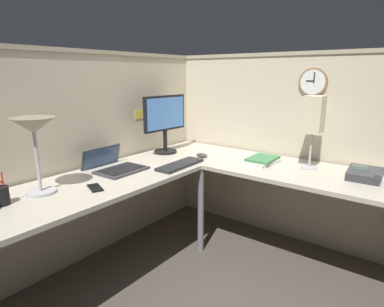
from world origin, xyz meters
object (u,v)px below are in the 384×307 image
Objects in this scene: office_phone at (366,175)px; monitor at (165,120)px; desk_lamp_dome at (34,132)px; wall_clock at (313,82)px; pen_cup at (2,195)px; book_stack at (261,160)px; laptop at (112,166)px; desk_lamp_paper at (314,117)px; cell_phone at (95,188)px; keyboard at (180,165)px; computer_mouse at (202,155)px.

monitor is at bearing 97.59° from office_phone.
desk_lamp_dome is 2.00m from wall_clock.
book_stack is (1.61, -0.73, -0.03)m from pen_cup.
laptop is 1.49m from desk_lamp_paper.
cell_phone is 1.28m from book_stack.
desk_lamp_dome reaches higher than pen_cup.
monitor reaches higher than keyboard.
pen_cup is 2.02m from desk_lamp_paper.
book_stack is 1.38× the size of wall_clock.
office_phone is 0.95× the size of wall_clock.
wall_clock is (0.79, -0.69, 0.60)m from keyboard.
laptop is 0.67m from desk_lamp_dome.
keyboard is 2.39× the size of pen_cup.
laptop is at bearing -177.11° from monitor.
laptop reaches higher than keyboard.
desk_lamp_dome is 3.09× the size of cell_phone.
laptop is at bearing 154.78° from computer_mouse.
book_stack reaches higher than computer_mouse.
laptop is 0.73× the size of desk_lamp_paper.
wall_clock is (1.49, -0.79, 0.61)m from cell_phone.
pen_cup reaches higher than keyboard.
desk_lamp_dome reaches higher than book_stack.
pen_cup is 0.86× the size of office_phone.
cell_phone is 0.27× the size of desk_lamp_paper.
desk_lamp_paper is (0.52, -0.80, 0.37)m from keyboard.
monitor is 1.65× the size of book_stack.
keyboard is at bearing -17.07° from desk_lamp_dome.
desk_lamp_dome is 1.82m from desk_lamp_paper.
monitor is 1.29× the size of laptop.
monitor reaches higher than cell_phone.
book_stack is (0.13, -0.47, 0.00)m from computer_mouse.
keyboard is 1.19m from pen_cup.
pen_cup is 1.77m from book_stack.
desk_lamp_dome is 0.47m from cell_phone.
cell_phone is 1.79m from wall_clock.
wall_clock reaches higher than computer_mouse.
cell_phone is 1.73m from office_phone.
pen_cup is (-1.47, 0.26, 0.04)m from computer_mouse.
desk_lamp_dome is at bearing -174.17° from laptop.
wall_clock is at bearing -63.70° from monitor.
wall_clock is at bearing -43.22° from keyboard.
pen_cup reaches higher than office_phone.
desk_lamp_dome is 1.47× the size of book_stack.
desk_lamp_paper is at bearing -52.36° from laptop.
monitor is 1.20m from desk_lamp_dome.
office_phone is at bearing -83.06° from computer_mouse.
keyboard is 0.97× the size of desk_lamp_dome.
keyboard is at bearing 111.58° from office_phone.
book_stack is at bearing -24.50° from pen_cup.
pen_cup is 2.24m from wall_clock.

